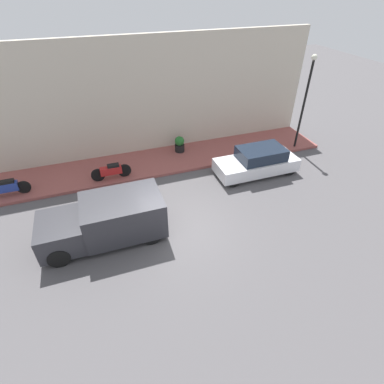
{
  "coord_description": "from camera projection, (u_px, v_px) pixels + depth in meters",
  "views": [
    {
      "loc": [
        -8.46,
        2.3,
        8.21
      ],
      "look_at": [
        1.34,
        -1.14,
        0.6
      ],
      "focal_mm": 28.0,
      "sensor_mm": 36.0,
      "label": 1
    }
  ],
  "objects": [
    {
      "name": "ground_plane",
      "position": [
        176.0,
        228.0,
        11.91
      ],
      "size": [
        60.0,
        60.0,
        0.0
      ],
      "primitive_type": "plane",
      "color": "#514F51"
    },
    {
      "name": "sidewalk",
      "position": [
        148.0,
        163.0,
        15.85
      ],
      "size": [
        2.81,
        19.49,
        0.14
      ],
      "color": "#934C47",
      "rests_on": "ground_plane"
    },
    {
      "name": "building_facade",
      "position": [
        136.0,
        99.0,
        15.31
      ],
      "size": [
        0.3,
        19.49,
        5.99
      ],
      "color": "beige",
      "rests_on": "ground_plane"
    },
    {
      "name": "parked_car",
      "position": [
        257.0,
        162.0,
        14.85
      ],
      "size": [
        1.64,
        4.09,
        1.36
      ],
      "color": "silver",
      "rests_on": "ground_plane"
    },
    {
      "name": "delivery_van",
      "position": [
        105.0,
        220.0,
        11.02
      ],
      "size": [
        1.97,
        4.48,
        1.66
      ],
      "color": "#2D2D33",
      "rests_on": "ground_plane"
    },
    {
      "name": "motorcycle_blue",
      "position": [
        5.0,
        188.0,
        13.18
      ],
      "size": [
        0.3,
        2.03,
        0.78
      ],
      "color": "navy",
      "rests_on": "sidewalk"
    },
    {
      "name": "motorcycle_red",
      "position": [
        111.0,
        171.0,
        14.32
      ],
      "size": [
        0.3,
        1.89,
        0.75
      ],
      "color": "#B21E1E",
      "rests_on": "sidewalk"
    },
    {
      "name": "streetlamp",
      "position": [
        306.0,
        95.0,
        15.53
      ],
      "size": [
        0.28,
        0.28,
        4.93
      ],
      "color": "black",
      "rests_on": "sidewalk"
    },
    {
      "name": "potted_plant",
      "position": [
        180.0,
        144.0,
        16.52
      ],
      "size": [
        0.52,
        0.52,
        0.89
      ],
      "color": "black",
      "rests_on": "sidewalk"
    }
  ]
}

